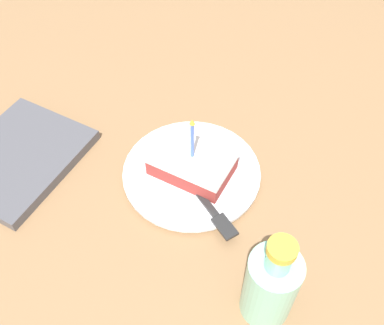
{
  "coord_description": "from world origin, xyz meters",
  "views": [
    {
      "loc": [
        0.43,
        0.21,
        0.64
      ],
      "look_at": [
        -0.0,
        -0.02,
        0.04
      ],
      "focal_mm": 42.0,
      "sensor_mm": 36.0,
      "label": 1
    }
  ],
  "objects_px": {
    "fork": "(205,201)",
    "marble_board": "(18,158)",
    "plate": "(192,172)",
    "bottle": "(271,285)",
    "cake_slice": "(192,163)"
  },
  "relations": [
    {
      "from": "marble_board",
      "to": "fork",
      "type": "bearing_deg",
      "value": 101.58
    },
    {
      "from": "marble_board",
      "to": "cake_slice",
      "type": "bearing_deg",
      "value": 112.22
    },
    {
      "from": "fork",
      "to": "bottle",
      "type": "distance_m",
      "value": 0.2
    },
    {
      "from": "fork",
      "to": "marble_board",
      "type": "distance_m",
      "value": 0.35
    },
    {
      "from": "cake_slice",
      "to": "fork",
      "type": "relative_size",
      "value": 0.8
    },
    {
      "from": "bottle",
      "to": "fork",
      "type": "bearing_deg",
      "value": -125.48
    },
    {
      "from": "plate",
      "to": "fork",
      "type": "xyz_separation_m",
      "value": [
        0.05,
        0.05,
        0.01
      ]
    },
    {
      "from": "fork",
      "to": "bottle",
      "type": "bearing_deg",
      "value": 54.52
    },
    {
      "from": "fork",
      "to": "plate",
      "type": "bearing_deg",
      "value": -134.0
    },
    {
      "from": "fork",
      "to": "bottle",
      "type": "xyz_separation_m",
      "value": [
        0.11,
        0.15,
        0.05
      ]
    },
    {
      "from": "plate",
      "to": "marble_board",
      "type": "xyz_separation_m",
      "value": [
        0.12,
        -0.29,
        0.0
      ]
    },
    {
      "from": "plate",
      "to": "fork",
      "type": "height_order",
      "value": "fork"
    },
    {
      "from": "plate",
      "to": "marble_board",
      "type": "height_order",
      "value": "marble_board"
    },
    {
      "from": "fork",
      "to": "cake_slice",
      "type": "bearing_deg",
      "value": -134.35
    },
    {
      "from": "plate",
      "to": "cake_slice",
      "type": "bearing_deg",
      "value": 67.44
    }
  ]
}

